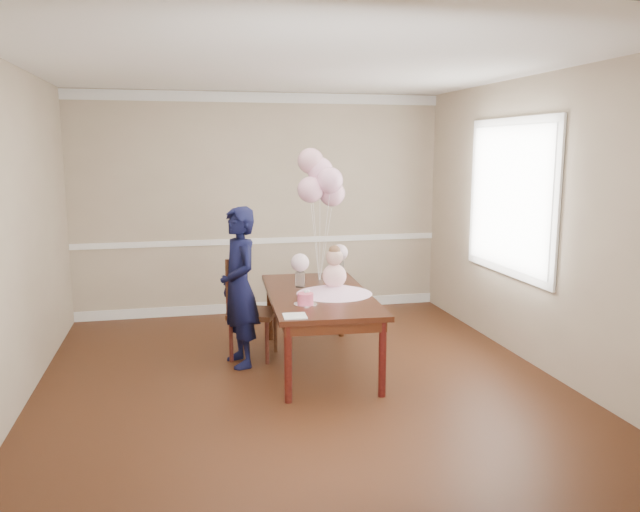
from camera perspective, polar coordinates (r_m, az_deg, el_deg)
The scene contains 52 objects.
floor at distance 5.59m, azimuth -1.80°, elevation -11.48°, with size 4.50×5.00×0.00m, color black.
ceiling at distance 5.26m, azimuth -1.96°, elevation 17.12°, with size 4.50×5.00×0.02m, color white.
wall_back at distance 7.71m, azimuth -5.40°, elevation 4.71°, with size 4.50×0.02×2.70m, color tan.
wall_front at distance 2.88m, azimuth 7.59°, elevation -3.95°, with size 4.50×0.02×2.70m, color tan.
wall_left at distance 5.32m, azimuth -26.43°, elevation 1.43°, with size 0.02×5.00×2.70m, color tan.
wall_right at distance 6.09m, azimuth 19.42°, elevation 2.84°, with size 0.02×5.00×2.70m, color tan.
chair_rail_trim at distance 7.76m, azimuth -5.34°, elevation 1.39°, with size 4.50×0.02×0.07m, color white.
crown_molding at distance 7.70m, azimuth -5.55°, elevation 14.23°, with size 4.50×0.02×0.12m, color silver.
baseboard_trim at distance 7.92m, azimuth -5.24°, elevation -4.64°, with size 4.50×0.02×0.12m, color white.
window_frame at distance 6.49m, azimuth 17.01°, elevation 5.14°, with size 0.02×1.66×1.56m, color white.
window_blinds at distance 6.48m, azimuth 16.87°, elevation 5.14°, with size 0.01×1.50×1.40m, color silver.
dining_table_top at distance 5.84m, azimuth -0.11°, elevation -3.61°, with size 0.93×1.86×0.05m, color black.
table_apron at distance 5.86m, azimuth -0.11°, elevation -4.27°, with size 0.84×1.77×0.09m, color black.
table_leg_fl at distance 5.08m, azimuth -2.94°, elevation -9.82°, with size 0.07×0.07×0.65m, color black.
table_leg_fr at distance 5.22m, azimuth 5.73°, elevation -9.31°, with size 0.07×0.07×0.65m, color black.
table_leg_bl at distance 6.71m, azimuth -4.60°, elevation -4.95°, with size 0.07×0.07×0.65m, color black.
table_leg_br at distance 6.81m, azimuth 1.98°, elevation -4.69°, with size 0.07×0.07×0.65m, color black.
baby_skirt at distance 5.81m, azimuth 1.32°, elevation -2.99°, with size 0.71×0.71×0.09m, color #F0B0D9.
baby_torso at distance 5.78m, azimuth 1.33°, elevation -1.82°, with size 0.22×0.22×0.22m, color #FFA1CA.
baby_head at distance 5.75m, azimuth 1.34°, elevation -0.10°, with size 0.16×0.16×0.16m, color #CD9F8D.
baby_hair at distance 5.74m, azimuth 1.34°, elevation 0.45°, with size 0.11×0.11×0.11m, color brown.
cake_platter at distance 5.41m, azimuth -1.34°, elevation -4.42°, with size 0.20×0.20×0.01m, color silver.
birthday_cake at distance 5.40m, azimuth -1.34°, elevation -3.90°, with size 0.14×0.14×0.09m, color #DC4568.
cake_flower_a at distance 5.38m, azimuth -1.35°, elevation -3.28°, with size 0.03×0.03×0.03m, color silver.
cake_flower_b at distance 5.40m, azimuth -1.08°, elevation -3.22°, with size 0.03×0.03×0.03m, color white.
rose_vase_near at distance 6.07m, azimuth -1.84°, elevation -2.16°, with size 0.09×0.09×0.15m, color white.
roses_near at distance 6.04m, azimuth -1.84°, elevation -0.61°, with size 0.18×0.18×0.18m, color silver.
rose_vase_far at distance 6.65m, azimuth 1.80°, elevation -1.11°, with size 0.09×0.09×0.15m, color silver.
roses_far at distance 6.62m, azimuth 1.80°, elevation 0.31°, with size 0.18×0.18×0.18m, color beige.
napkin at distance 5.03m, azimuth -2.32°, elevation -5.50°, with size 0.19×0.19×0.01m, color silver.
balloon_weight at distance 6.34m, azimuth -0.03°, elevation -2.23°, with size 0.04×0.04×0.02m, color silver.
balloon_a at distance 6.20m, azimuth -0.88°, elevation 6.08°, with size 0.26×0.26×0.26m, color #EBA6C0.
balloon_b at distance 6.18m, azimuth 0.90°, elevation 6.93°, with size 0.26×0.26×0.26m, color #EBA6C9.
balloon_c at distance 6.30m, azimuth 0.00°, elevation 7.84°, with size 0.26×0.26×0.26m, color #EDA8CA.
balloon_d at distance 6.30m, azimuth -0.87°, elevation 8.68°, with size 0.26×0.26×0.26m, color #D798A9.
balloon_e at distance 6.32m, azimuth 1.12°, elevation 5.73°, with size 0.26×0.26×0.26m, color #E3A1B9.
balloon_ribbon_a at distance 6.27m, azimuth -0.45°, elevation 1.25°, with size 0.00×0.00×0.78m, color white.
balloon_ribbon_b at distance 6.25m, azimuth 0.43°, elevation 1.66°, with size 0.00×0.00×0.87m, color white.
balloon_ribbon_c at distance 6.31m, azimuth -0.01°, elevation 2.16°, with size 0.00×0.00×0.97m, color white.
balloon_ribbon_d at distance 6.30m, azimuth -0.44°, elevation 2.58°, with size 0.00×0.00×1.06m, color white.
balloon_ribbon_e at distance 6.32m, azimuth 0.54°, elevation 1.11°, with size 0.00×0.00×0.73m, color white.
dining_chair_seat at distance 6.14m, azimuth -6.12°, elevation -5.22°, with size 0.43×0.43×0.05m, color #361A0E.
chair_leg_fl at distance 6.09m, azimuth -8.13°, elevation -7.66°, with size 0.04×0.04×0.42m, color #37120F.
chair_leg_fr at distance 6.00m, azimuth -4.87°, elevation -7.87°, with size 0.04×0.04×0.42m, color #3A150F.
chair_leg_bl at distance 6.42m, azimuth -7.20°, elevation -6.73°, with size 0.04×0.04×0.42m, color #351A0E.
chair_leg_br at distance 6.33m, azimuth -4.10°, elevation -6.91°, with size 0.04×0.04×0.42m, color #381B0F.
chair_back_post_l at distance 5.97m, azimuth -8.43°, elevation -2.91°, with size 0.04×0.04×0.55m, color #3E1E11.
chair_back_post_r at distance 6.30m, azimuth -7.48°, elevation -2.22°, with size 0.04×0.04×0.55m, color #36150E.
chair_slat_low at distance 6.16m, azimuth -7.92°, elevation -3.63°, with size 0.03×0.39×0.05m, color #3A150F.
chair_slat_mid at distance 6.12m, azimuth -7.95°, elevation -2.19°, with size 0.03×0.39×0.05m, color #3B1810.
chair_slat_top at distance 6.09m, azimuth -7.99°, elevation -0.75°, with size 0.03×0.39×0.05m, color #391F0F.
woman at distance 5.87m, azimuth -7.40°, elevation -2.84°, with size 0.55×0.36×1.50m, color black.
Camera 1 is at (-0.98, -5.12, 2.03)m, focal length 35.00 mm.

